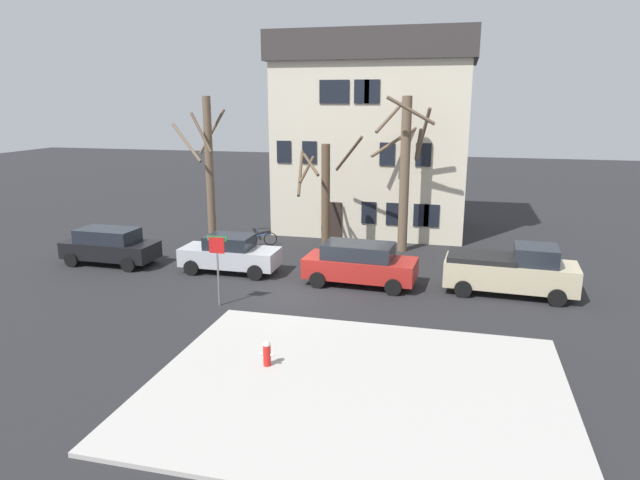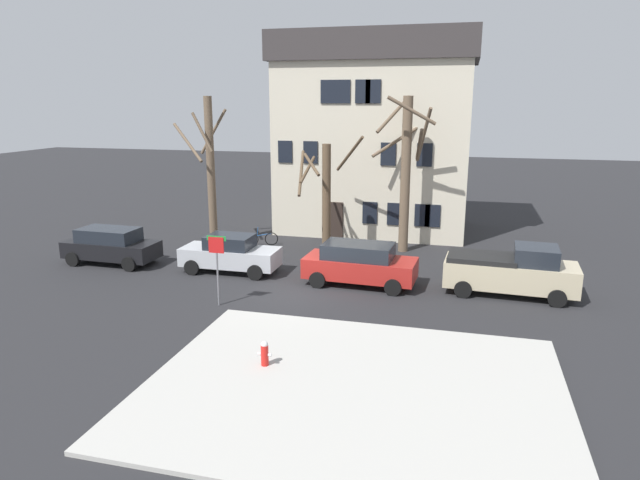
# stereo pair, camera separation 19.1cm
# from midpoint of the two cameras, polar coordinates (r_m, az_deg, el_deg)

# --- Properties ---
(ground_plane) EXTENTS (120.00, 120.00, 0.00)m
(ground_plane) POSITION_cam_midpoint_polar(r_m,az_deg,el_deg) (22.64, -2.67, -5.46)
(ground_plane) COLOR #262628
(sidewalk_slab) EXTENTS (11.08, 8.82, 0.12)m
(sidewalk_slab) POSITION_cam_midpoint_polar(r_m,az_deg,el_deg) (15.53, 3.35, -14.80)
(sidewalk_slab) COLOR #B7B5AD
(sidewalk_slab) RESTS_ON ground_plane
(building_main) EXTENTS (11.21, 7.23, 11.20)m
(building_main) POSITION_cam_midpoint_polar(r_m,az_deg,el_deg) (33.55, 5.37, 10.76)
(building_main) COLOR beige
(building_main) RESTS_ON ground_plane
(tree_bare_near) EXTENTS (2.54, 2.72, 7.77)m
(tree_bare_near) POSITION_cam_midpoint_polar(r_m,az_deg,el_deg) (30.30, -11.46, 7.21)
(tree_bare_near) COLOR brown
(tree_bare_near) RESTS_ON ground_plane
(tree_bare_mid) EXTENTS (3.44, 3.42, 5.93)m
(tree_bare_mid) POSITION_cam_midpoint_polar(r_m,az_deg,el_deg) (27.91, 0.24, 4.78)
(tree_bare_mid) COLOR brown
(tree_bare_mid) RESTS_ON ground_plane
(tree_bare_far) EXTENTS (3.28, 3.33, 7.80)m
(tree_bare_far) POSITION_cam_midpoint_polar(r_m,az_deg,el_deg) (28.48, 8.45, 7.28)
(tree_bare_far) COLOR brown
(tree_bare_far) RESTS_ON ground_plane
(car_black_wagon) EXTENTS (4.46, 2.05, 1.71)m
(car_black_wagon) POSITION_cam_midpoint_polar(r_m,az_deg,el_deg) (28.22, -20.79, -0.55)
(car_black_wagon) COLOR black
(car_black_wagon) RESTS_ON ground_plane
(car_silver_sedan) EXTENTS (4.40, 1.93, 1.70)m
(car_silver_sedan) POSITION_cam_midpoint_polar(r_m,az_deg,el_deg) (25.49, -9.35, -1.40)
(car_silver_sedan) COLOR #B7BABF
(car_silver_sedan) RESTS_ON ground_plane
(car_red_wagon) EXTENTS (4.73, 2.31, 1.78)m
(car_red_wagon) POSITION_cam_midpoint_polar(r_m,az_deg,el_deg) (23.49, 3.82, -2.38)
(car_red_wagon) COLOR #AD231E
(car_red_wagon) RESTS_ON ground_plane
(pickup_truck_beige) EXTENTS (5.15, 2.35, 2.04)m
(pickup_truck_beige) POSITION_cam_midpoint_polar(r_m,az_deg,el_deg) (23.50, 18.67, -2.94)
(pickup_truck_beige) COLOR #C6B793
(pickup_truck_beige) RESTS_ON ground_plane
(fire_hydrant) EXTENTS (0.42, 0.22, 0.74)m
(fire_hydrant) POSITION_cam_midpoint_polar(r_m,az_deg,el_deg) (16.45, -5.76, -11.37)
(fire_hydrant) COLOR red
(fire_hydrant) RESTS_ON sidewalk_slab
(street_sign_pole) EXTENTS (0.76, 0.07, 2.70)m
(street_sign_pole) POSITION_cam_midpoint_polar(r_m,az_deg,el_deg) (21.11, -10.66, -1.75)
(street_sign_pole) COLOR slate
(street_sign_pole) RESTS_ON ground_plane
(bicycle_leaning) EXTENTS (1.66, 0.64, 1.03)m
(bicycle_leaning) POSITION_cam_midpoint_polar(r_m,az_deg,el_deg) (30.04, -6.24, 0.11)
(bicycle_leaning) COLOR black
(bicycle_leaning) RESTS_ON ground_plane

